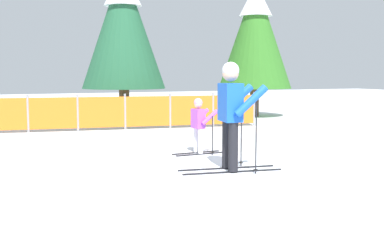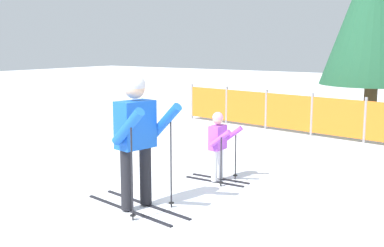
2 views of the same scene
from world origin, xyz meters
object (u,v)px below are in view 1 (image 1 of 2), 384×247
object	(u,v)px
skier_adult	(232,106)
safety_fence	(125,112)
skier_child	(199,122)
conifer_far	(123,25)
conifer_near	(255,33)

from	to	relation	value
skier_adult	safety_fence	xyz separation A→B (m)	(-0.02, 6.03, -0.53)
skier_adult	skier_child	distance (m)	1.71
skier_adult	conifer_far	xyz separation A→B (m)	(0.64, 8.44, 2.03)
conifer_near	skier_adult	bearing A→B (deg)	-123.21
skier_child	safety_fence	size ratio (longest dim) A/B	0.14
conifer_far	conifer_near	world-z (taller)	conifer_far
safety_fence	conifer_near	distance (m)	6.15
safety_fence	conifer_far	xyz separation A→B (m)	(0.66, 2.41, 2.56)
conifer_near	conifer_far	bearing A→B (deg)	174.97
skier_child	conifer_near	xyz separation A→B (m)	(5.07, 6.38, 2.30)
skier_adult	conifer_far	distance (m)	8.70
conifer_near	safety_fence	bearing A→B (deg)	-159.20
skier_child	conifer_near	distance (m)	8.47
skier_adult	conifer_far	world-z (taller)	conifer_far
skier_adult	conifer_near	distance (m)	9.79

